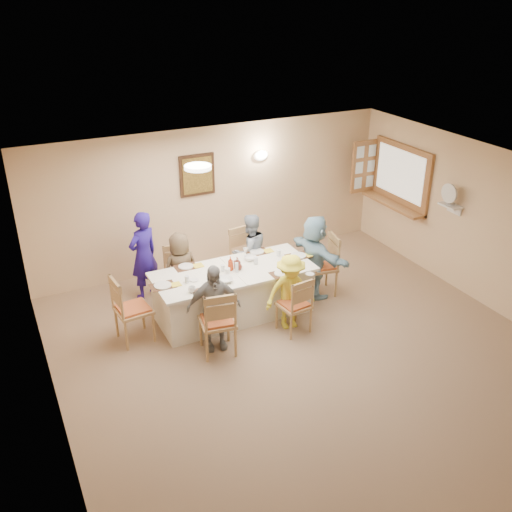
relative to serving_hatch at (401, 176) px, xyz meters
name	(u,v)px	position (x,y,z in m)	size (l,w,h in m)	color
ground	(315,363)	(-3.21, -2.40, -1.50)	(7.00, 7.00, 0.00)	#806B54
room_walls	(320,263)	(-3.21, -2.40, 0.01)	(7.00, 7.00, 7.00)	beige
wall_picture	(197,175)	(-3.51, 1.06, 0.20)	(0.62, 0.05, 0.72)	#331D12
wall_sconce	(261,155)	(-2.31, 1.04, 0.40)	(0.26, 0.09, 0.18)	white
ceiling_light	(198,167)	(-4.21, -0.90, 0.97)	(0.36, 0.36, 0.05)	white
serving_hatch	(401,176)	(0.00, 0.00, 0.00)	(0.06, 1.50, 1.15)	#985E37
hatch_sill	(393,204)	(-0.12, 0.00, -0.53)	(0.30, 1.50, 0.05)	#985E37
shutter_door	(364,166)	(-0.26, 0.76, 0.00)	(0.55, 0.04, 1.00)	#985E37
fan_shelf	(450,205)	(-0.08, -1.35, -0.10)	(0.22, 0.36, 0.03)	white
desk_fan	(450,197)	(-0.11, -1.35, 0.05)	(0.30, 0.30, 0.28)	#A5A5A8
dining_table	(234,293)	(-3.67, -0.76, -1.12)	(2.42, 1.02, 0.76)	white
chair_back_left	(179,275)	(-4.27, 0.04, -1.05)	(0.43, 0.43, 0.90)	tan
chair_back_right	(247,258)	(-3.07, 0.04, -1.01)	(0.47, 0.47, 0.99)	tan
chair_front_left	(217,320)	(-4.27, -1.56, -1.00)	(0.48, 0.48, 1.01)	tan
chair_front_right	(294,304)	(-3.07, -1.56, -1.05)	(0.43, 0.43, 0.90)	tan
chair_left_end	(133,308)	(-5.22, -0.76, -0.99)	(0.49, 0.49, 1.03)	tan
chair_right_end	(321,265)	(-2.12, -0.76, -0.99)	(0.49, 0.49, 1.01)	tan
diner_back_left	(181,269)	(-4.27, -0.08, -0.90)	(0.64, 0.46, 1.21)	brown
diner_back_right	(250,252)	(-3.07, -0.08, -0.85)	(0.68, 0.55, 1.31)	#8491A2
diner_front_left	(214,307)	(-4.27, -1.44, -0.86)	(0.80, 0.45, 1.28)	gray
diner_front_right	(290,292)	(-3.07, -1.44, -0.91)	(0.80, 0.52, 1.17)	yellow
diner_right_end	(314,256)	(-2.25, -0.76, -0.81)	(0.60, 1.33, 1.39)	#92C1D9
caregiver	(144,255)	(-4.72, 0.39, -0.76)	(0.64, 0.54, 1.47)	#26168D
placemat_fl	(206,291)	(-4.27, -1.18, -0.74)	(0.37, 0.28, 0.01)	#472B19
plate_fl	(206,291)	(-4.27, -1.18, -0.73)	(0.23, 0.23, 0.01)	white
napkin_fl	(220,290)	(-4.09, -1.23, -0.73)	(0.13, 0.13, 0.01)	yellow
placemat_fr	(282,274)	(-3.07, -1.18, -0.74)	(0.34, 0.25, 0.01)	#472B19
plate_fr	(282,273)	(-3.07, -1.18, -0.73)	(0.23, 0.23, 0.01)	white
napkin_fr	(294,272)	(-2.89, -1.23, -0.73)	(0.13, 0.13, 0.01)	yellow
placemat_bl	(186,267)	(-4.27, -0.34, -0.74)	(0.34, 0.25, 0.01)	#472B19
plate_bl	(186,266)	(-4.27, -0.34, -0.73)	(0.23, 0.23, 0.01)	white
napkin_bl	(198,265)	(-4.09, -0.39, -0.73)	(0.15, 0.15, 0.01)	yellow
placemat_br	(257,252)	(-3.07, -0.34, -0.74)	(0.36, 0.27, 0.01)	#472B19
plate_br	(257,251)	(-3.07, -0.34, -0.73)	(0.23, 0.23, 0.01)	white
napkin_br	(268,251)	(-2.89, -0.39, -0.73)	(0.14, 0.14, 0.01)	yellow
placemat_le	(163,286)	(-4.77, -0.76, -0.74)	(0.35, 0.26, 0.01)	#472B19
plate_le	(163,285)	(-4.77, -0.76, -0.73)	(0.25, 0.25, 0.02)	white
napkin_le	(176,284)	(-4.59, -0.81, -0.73)	(0.14, 0.14, 0.01)	yellow
placemat_re	(298,256)	(-2.55, -0.76, -0.74)	(0.37, 0.27, 0.01)	#472B19
plate_re	(298,255)	(-2.55, -0.76, -0.73)	(0.25, 0.25, 0.02)	white
napkin_re	(310,255)	(-2.37, -0.81, -0.73)	(0.14, 0.14, 0.01)	yellow
teacup_a	(192,289)	(-4.46, -1.11, -0.70)	(0.13, 0.13, 0.08)	white
teacup_b	(246,250)	(-3.23, -0.27, -0.70)	(0.09, 0.09, 0.08)	white
bowl_a	(225,280)	(-3.92, -1.03, -0.71)	(0.26, 0.26, 0.06)	white
bowl_b	(250,258)	(-3.29, -0.55, -0.71)	(0.22, 0.22, 0.06)	white
condiment_ketchup	(230,264)	(-3.70, -0.73, -0.63)	(0.11, 0.11, 0.22)	#AE320E
condiment_brown	(237,263)	(-3.59, -0.73, -0.65)	(0.09, 0.09, 0.19)	#5A2318
condiment_malt	(239,265)	(-3.59, -0.77, -0.67)	(0.14, 0.14, 0.14)	#5A2318
drinking_glass	(223,268)	(-3.82, -0.71, -0.68)	(0.06, 0.06, 0.09)	silver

